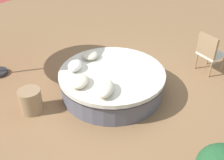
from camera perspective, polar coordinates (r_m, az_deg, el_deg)
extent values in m
plane|color=olive|center=(5.69, 0.00, -2.67)|extent=(16.00, 16.00, 0.00)
cylinder|color=#595966|center=(5.56, 0.00, -0.85)|extent=(2.15, 2.15, 0.44)
cylinder|color=black|center=(5.43, 0.00, 1.06)|extent=(2.23, 2.23, 0.02)
cylinder|color=beige|center=(5.41, 0.00, 1.47)|extent=(2.22, 2.22, 0.09)
ellipsoid|color=beige|center=(5.86, -4.79, 5.45)|extent=(0.40, 0.36, 0.14)
ellipsoid|color=white|center=(5.46, -8.13, 3.14)|extent=(0.41, 0.29, 0.18)
ellipsoid|color=beige|center=(4.99, -7.17, -0.25)|extent=(0.48, 0.35, 0.16)
ellipsoid|color=beige|center=(4.73, -1.51, -1.81)|extent=(0.55, 0.32, 0.20)
cylinder|color=#997A56|center=(7.02, 20.31, 4.80)|extent=(0.04, 0.04, 0.42)
cylinder|color=#997A56|center=(6.80, 23.04, 3.18)|extent=(0.04, 0.04, 0.42)
cylinder|color=#997A56|center=(6.72, 17.98, 3.96)|extent=(0.04, 0.04, 0.42)
cylinder|color=#997A56|center=(6.49, 20.76, 2.23)|extent=(0.04, 0.04, 0.42)
cube|color=silver|center=(6.65, 20.93, 5.34)|extent=(0.72, 0.72, 0.06)
cube|color=#997A56|center=(6.36, 20.17, 7.09)|extent=(0.44, 0.38, 0.50)
cylinder|color=#997A56|center=(5.31, -17.40, -4.34)|extent=(0.44, 0.44, 0.48)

